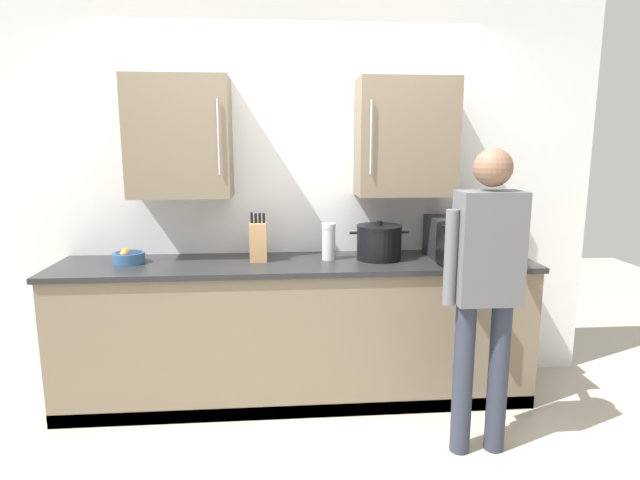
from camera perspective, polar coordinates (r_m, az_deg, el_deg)
name	(u,v)px	position (r m, az deg, el deg)	size (l,w,h in m)	color
back_wall_tiled	(294,184)	(3.66, -2.82, 6.10)	(4.28, 0.44, 2.68)	white
counter_unit	(297,331)	(3.56, -2.51, -9.84)	(3.10, 0.63, 0.95)	#756651
microwave_oven	(465,238)	(3.65, 15.53, 0.26)	(0.55, 0.73, 0.27)	black
fruit_bowl	(128,257)	(3.59, -20.11, -1.70)	(0.20, 0.20, 0.10)	#335684
knife_block	(258,241)	(3.46, -6.71, -0.13)	(0.11, 0.15, 0.32)	tan
thermos_flask	(329,241)	(3.46, 0.94, -0.15)	(0.09, 0.09, 0.24)	#B7BABF
stock_pot	(379,242)	(3.49, 6.42, -0.25)	(0.39, 0.30, 0.26)	black
person_figure	(486,277)	(2.94, 17.58, -3.83)	(0.45, 0.55, 1.69)	#282D3D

